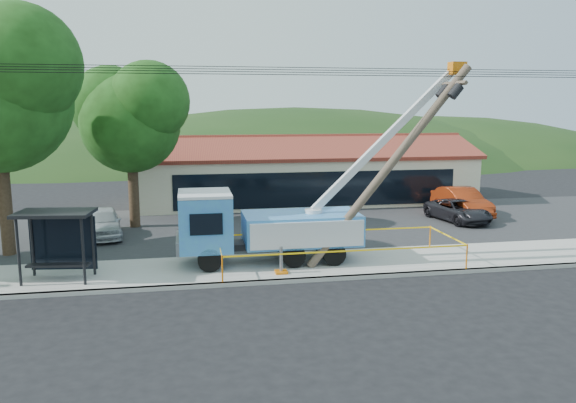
# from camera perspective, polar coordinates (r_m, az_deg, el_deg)

# --- Properties ---
(ground) EXTENTS (120.00, 120.00, 0.00)m
(ground) POSITION_cam_1_polar(r_m,az_deg,el_deg) (19.60, 2.53, -10.04)
(ground) COLOR black
(ground) RESTS_ON ground
(curb) EXTENTS (60.00, 0.25, 0.15)m
(curb) POSITION_cam_1_polar(r_m,az_deg,el_deg) (21.52, 1.28, -7.99)
(curb) COLOR #A19D97
(curb) RESTS_ON ground
(sidewalk) EXTENTS (60.00, 4.00, 0.15)m
(sidewalk) POSITION_cam_1_polar(r_m,az_deg,el_deg) (23.30, 0.34, -6.60)
(sidewalk) COLOR #A19D97
(sidewalk) RESTS_ON ground
(parking_lot) EXTENTS (60.00, 12.00, 0.10)m
(parking_lot) POSITION_cam_1_polar(r_m,az_deg,el_deg) (30.97, -2.39, -2.54)
(parking_lot) COLOR #28282B
(parking_lot) RESTS_ON ground
(strip_mall) EXTENTS (22.50, 8.53, 4.67)m
(strip_mall) POSITION_cam_1_polar(r_m,az_deg,el_deg) (39.11, 1.80, 2.76)
(strip_mall) COLOR beige
(strip_mall) RESTS_ON ground
(tree_lot) EXTENTS (6.30, 5.60, 8.94)m
(tree_lot) POSITION_cam_1_polar(r_m,az_deg,el_deg) (31.11, -15.76, 8.61)
(tree_lot) COLOR #332316
(tree_lot) RESTS_ON ground
(hill_west) EXTENTS (78.40, 56.00, 28.00)m
(hill_west) POSITION_cam_1_polar(r_m,az_deg,el_deg) (74.08, -18.72, 4.09)
(hill_west) COLOR #173513
(hill_west) RESTS_ON ground
(hill_center) EXTENTS (89.60, 64.00, 32.00)m
(hill_center) POSITION_cam_1_polar(r_m,az_deg,el_deg) (74.63, 0.68, 4.64)
(hill_center) COLOR #173513
(hill_center) RESTS_ON ground
(hill_east) EXTENTS (72.80, 52.00, 26.00)m
(hill_east) POSITION_cam_1_polar(r_m,az_deg,el_deg) (80.83, 14.79, 4.71)
(hill_east) COLOR #173513
(hill_east) RESTS_ON ground
(utility_truck) EXTENTS (12.11, 4.05, 8.26)m
(utility_truck) POSITION_cam_1_polar(r_m,az_deg,el_deg) (23.38, -2.33, -2.27)
(utility_truck) COLOR black
(utility_truck) RESTS_ON ground
(leaning_pole) EXTENTS (6.75, 1.95, 8.23)m
(leaning_pole) POSITION_cam_1_polar(r_m,az_deg,el_deg) (23.18, 11.01, 4.48)
(leaning_pole) COLOR brown
(leaning_pole) RESTS_ON ground
(bus_shelter) EXTENTS (2.90, 1.99, 2.62)m
(bus_shelter) POSITION_cam_1_polar(r_m,az_deg,el_deg) (22.67, -22.38, -2.59)
(bus_shelter) COLOR black
(bus_shelter) RESTS_ON ground
(caution_tape) EXTENTS (9.81, 3.52, 1.02)m
(caution_tape) POSITION_cam_1_polar(r_m,az_deg,el_deg) (23.39, 5.06, -4.48)
(caution_tape) COLOR orange
(caution_tape) RESTS_ON ground
(car_silver) EXTENTS (2.37, 4.53, 1.47)m
(car_silver) POSITION_cam_1_polar(r_m,az_deg,el_deg) (29.82, -18.21, -3.60)
(car_silver) COLOR silver
(car_silver) RESTS_ON ground
(car_red) EXTENTS (1.78, 5.03, 1.65)m
(car_red) POSITION_cam_1_polar(r_m,az_deg,el_deg) (35.40, 17.14, -1.49)
(car_red) COLOR maroon
(car_red) RESTS_ON ground
(car_dark) EXTENTS (2.76, 4.71, 1.23)m
(car_dark) POSITION_cam_1_polar(r_m,az_deg,el_deg) (33.53, 16.82, -2.09)
(car_dark) COLOR black
(car_dark) RESTS_ON ground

